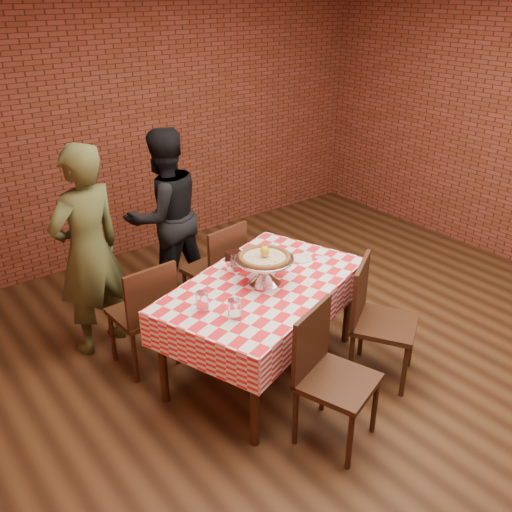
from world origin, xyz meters
name	(u,v)px	position (x,y,z in m)	size (l,w,h in m)	color
ground	(353,370)	(0.00, 0.00, 0.00)	(6.00, 6.00, 0.00)	black
back_wall	(152,116)	(0.00, 3.00, 1.45)	(5.50, 5.50, 0.00)	maroon
table	(263,328)	(-0.54, 0.45, 0.38)	(1.54, 0.93, 0.75)	#371D10
tablecloth	(263,299)	(-0.54, 0.45, 0.63)	(1.58, 0.96, 0.27)	red
pizza_stand	(265,270)	(-0.52, 0.46, 0.85)	(0.43, 0.43, 0.19)	silver
pizza	(265,258)	(-0.52, 0.46, 0.95)	(0.37, 0.37, 0.03)	beige
lemon	(265,251)	(-0.52, 0.46, 1.00)	(0.07, 0.07, 0.09)	yellow
water_glass_left	(234,309)	(-0.97, 0.20, 0.82)	(0.08, 0.08, 0.13)	white
water_glass_right	(202,302)	(-1.08, 0.41, 0.82)	(0.08, 0.08, 0.13)	white
side_plate	(302,259)	(-0.06, 0.56, 0.76)	(0.16, 0.16, 0.01)	white
sweetener_packet_a	(326,257)	(0.11, 0.47, 0.76)	(0.05, 0.04, 0.01)	white
sweetener_packet_b	(318,257)	(0.06, 0.51, 0.76)	(0.05, 0.04, 0.01)	white
condiment_caddy	(234,261)	(-0.59, 0.74, 0.84)	(0.11, 0.09, 0.16)	silver
chair_near_left	(338,381)	(-0.62, -0.41, 0.46)	(0.44, 0.44, 0.92)	#371D10
chair_near_right	(385,323)	(0.12, -0.15, 0.46)	(0.44, 0.44, 0.93)	#371D10
chair_far_left	(142,313)	(-1.21, 1.09, 0.45)	(0.42, 0.42, 0.90)	#371D10
chair_far_right	(213,270)	(-0.39, 1.34, 0.45)	(0.42, 0.42, 0.90)	#371D10
diner_olive	(88,252)	(-1.39, 1.53, 0.85)	(0.62, 0.41, 1.70)	#454B25
diner_black	(165,216)	(-0.51, 1.92, 0.80)	(0.78, 0.61, 1.60)	black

